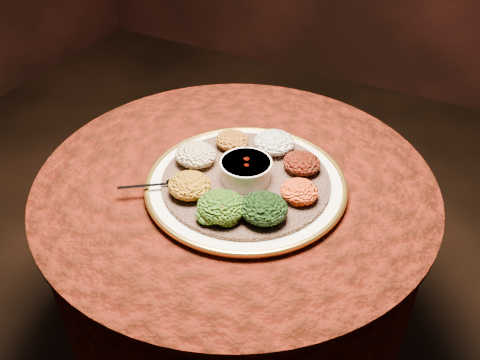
% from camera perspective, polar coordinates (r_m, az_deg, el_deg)
% --- Properties ---
extents(table, '(0.96, 0.96, 0.73)m').
position_cam_1_polar(table, '(1.40, -0.45, -5.74)').
color(table, black).
rests_on(table, ground).
extents(platter, '(0.48, 0.48, 0.02)m').
position_cam_1_polar(platter, '(1.24, 0.63, -0.48)').
color(platter, white).
rests_on(platter, table).
extents(injera, '(0.44, 0.44, 0.01)m').
position_cam_1_polar(injera, '(1.24, 0.63, -0.08)').
color(injera, brown).
rests_on(injera, platter).
extents(stew_bowl, '(0.12, 0.12, 0.05)m').
position_cam_1_polar(stew_bowl, '(1.21, 0.64, 1.16)').
color(stew_bowl, silver).
rests_on(stew_bowl, injera).
extents(spoon, '(0.13, 0.09, 0.01)m').
position_cam_1_polar(spoon, '(1.22, -7.57, -0.40)').
color(spoon, silver).
rests_on(spoon, injera).
extents(portion_ayib, '(0.10, 0.10, 0.05)m').
position_cam_1_polar(portion_ayib, '(1.31, 3.68, 4.02)').
color(portion_ayib, white).
rests_on(portion_ayib, injera).
extents(portion_kitfo, '(0.09, 0.08, 0.04)m').
position_cam_1_polar(portion_kitfo, '(1.25, 6.61, 1.82)').
color(portion_kitfo, black).
rests_on(portion_kitfo, injera).
extents(portion_tikil, '(0.08, 0.08, 0.04)m').
position_cam_1_polar(portion_tikil, '(1.17, 6.35, -1.19)').
color(portion_tikil, '#BF880F').
rests_on(portion_tikil, injera).
extents(portion_gomen, '(0.10, 0.10, 0.05)m').
position_cam_1_polar(portion_gomen, '(1.12, 2.51, -3.01)').
color(portion_gomen, black).
rests_on(portion_gomen, injera).
extents(portion_mixveg, '(0.11, 0.10, 0.05)m').
position_cam_1_polar(portion_mixveg, '(1.12, -1.98, -2.81)').
color(portion_mixveg, maroon).
rests_on(portion_mixveg, injera).
extents(portion_kik, '(0.10, 0.09, 0.05)m').
position_cam_1_polar(portion_kik, '(1.18, -5.38, -0.58)').
color(portion_kik, '#9A550D').
rests_on(portion_kik, injera).
extents(portion_timatim, '(0.10, 0.09, 0.05)m').
position_cam_1_polar(portion_timatim, '(1.27, -4.75, 2.72)').
color(portion_timatim, maroon).
rests_on(portion_timatim, injera).
extents(portion_shiro, '(0.08, 0.08, 0.04)m').
position_cam_1_polar(portion_shiro, '(1.33, -0.86, 4.27)').
color(portion_shiro, '#965512').
rests_on(portion_shiro, injera).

